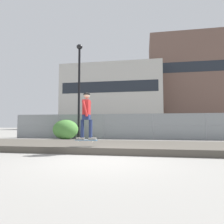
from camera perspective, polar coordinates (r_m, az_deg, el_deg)
The scene contains 11 objects.
ground_plane at distance 5.80m, azimuth -2.98°, elevation -14.01°, with size 120.00×120.00×0.00m, color gray.
gravel_berm at distance 8.39m, azimuth 1.10°, elevation -10.02°, with size 17.87×3.52×0.24m, color #4C473F.
skateboard at distance 7.11m, azimuth -7.56°, elevation -8.23°, with size 0.81×0.24×0.07m.
skater at distance 7.11m, azimuth -7.49°, elevation -0.32°, with size 0.72×0.59×1.71m.
chain_fence at distance 14.32m, azimuth 4.70°, elevation -4.20°, with size 17.98×0.06×1.85m.
street_lamp at distance 14.61m, azimuth -9.63°, elevation 9.32°, with size 0.44×0.44×7.00m.
parked_car_near at distance 18.06m, azimuth -1.28°, elevation -4.43°, with size 4.46×2.07×1.66m.
parked_car_mid at distance 17.62m, azimuth 16.18°, elevation -4.30°, with size 4.55×2.25×1.66m.
library_building at distance 50.33m, azimuth 0.49°, elevation 3.75°, with size 23.63×14.65×15.35m.
office_block at distance 56.48m, azimuth 26.33°, elevation 7.55°, with size 29.49×12.24×23.59m.
shrub_left at distance 14.27m, azimuth -13.50°, elevation -5.02°, with size 1.83×1.49×1.41m.
Camera 1 is at (1.25, -5.57, 1.02)m, focal length 31.12 mm.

